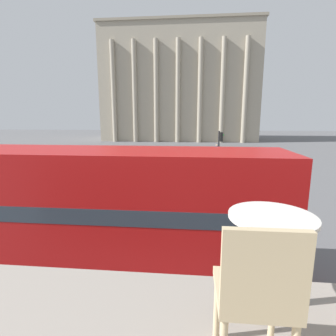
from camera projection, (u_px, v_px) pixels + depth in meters
name	position (u px, v px, depth m)	size (l,w,h in m)	color
double_decker_bus	(101.00, 208.00, 8.10)	(11.17, 2.64, 4.08)	black
cafe_dining_table	(270.00, 241.00, 1.86)	(0.60, 0.60, 0.73)	#2D2D30
cafe_chair_0	(257.00, 292.00, 1.34)	(0.40, 0.40, 0.91)	#D1B789
plaza_building_left	(180.00, 86.00, 58.40)	(33.15, 15.14, 23.86)	#A39984
traffic_light_near	(100.00, 169.00, 14.69)	(0.42, 0.24, 3.28)	black
traffic_light_mid	(220.00, 149.00, 19.89)	(0.42, 0.24, 4.01)	black
pedestrian_blue	(216.00, 151.00, 31.66)	(0.32, 0.32, 1.79)	#282B33
pedestrian_grey	(187.00, 162.00, 23.47)	(0.32, 0.32, 1.81)	#282B33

